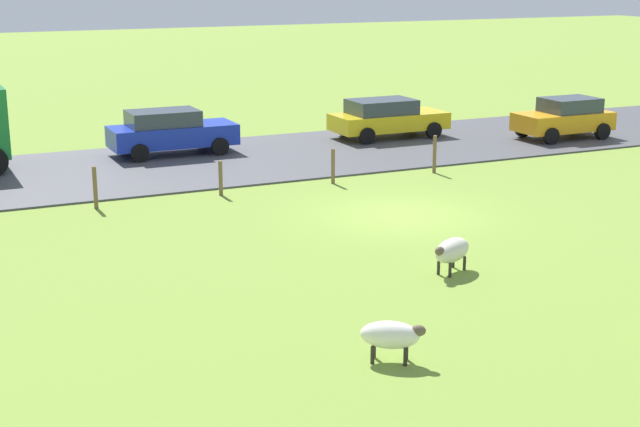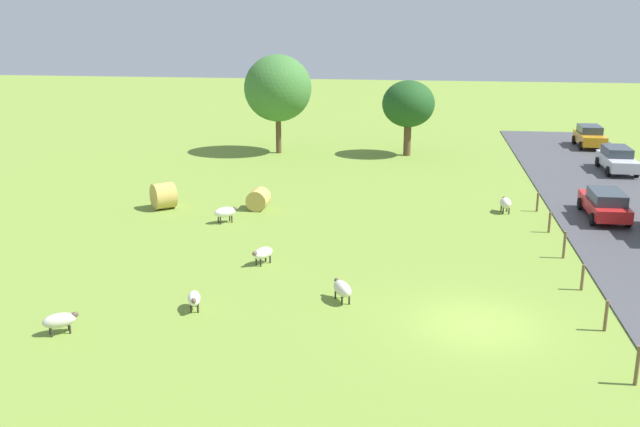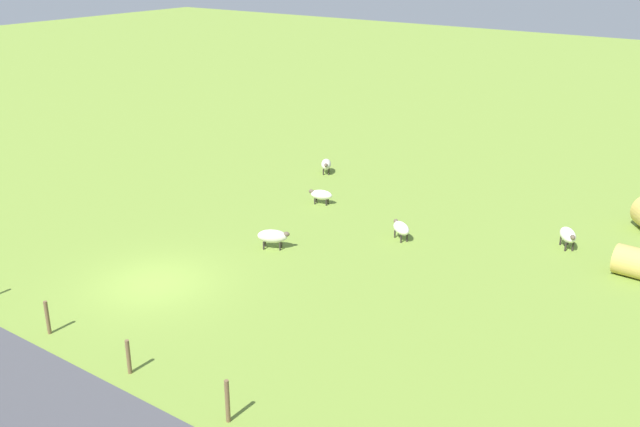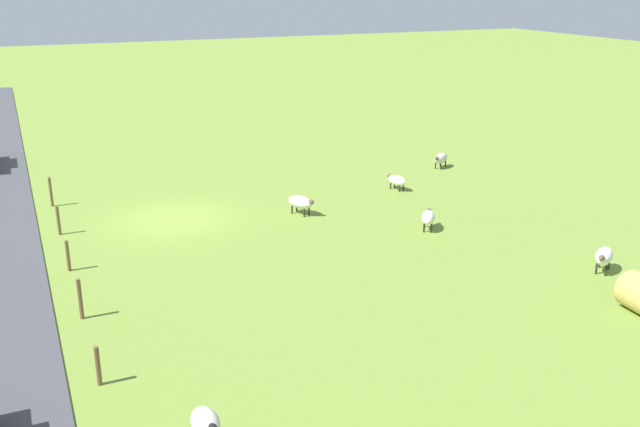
% 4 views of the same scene
% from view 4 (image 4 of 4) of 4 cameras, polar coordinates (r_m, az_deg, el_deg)
% --- Properties ---
extents(ground_plane, '(160.00, 160.00, 0.00)m').
position_cam_4_polar(ground_plane, '(28.87, -11.61, -0.46)').
color(ground_plane, olive).
extents(sheep_0, '(1.02, 1.31, 0.79)m').
position_cam_4_polar(sheep_0, '(28.72, -1.56, 0.91)').
color(sheep_0, silver).
rests_on(sheep_0, ground_plane).
extents(sheep_1, '(1.20, 1.04, 0.74)m').
position_cam_4_polar(sheep_1, '(36.28, 9.67, 4.38)').
color(sheep_1, beige).
rests_on(sheep_1, ground_plane).
extents(sheep_2, '(1.22, 1.08, 0.82)m').
position_cam_4_polar(sheep_2, '(24.95, 21.85, -3.20)').
color(sheep_2, white).
rests_on(sheep_2, ground_plane).
extents(sheep_3, '(0.64, 1.05, 0.82)m').
position_cam_4_polar(sheep_3, '(15.35, -9.16, -16.28)').
color(sheep_3, silver).
rests_on(sheep_3, ground_plane).
extents(sheep_4, '(0.99, 1.13, 0.75)m').
position_cam_4_polar(sheep_4, '(27.29, 8.69, -0.31)').
color(sheep_4, white).
rests_on(sheep_4, ground_plane).
extents(sheep_5, '(0.72, 1.17, 0.68)m').
position_cam_4_polar(sheep_5, '(32.22, 6.19, 2.66)').
color(sheep_5, white).
rests_on(sheep_5, ground_plane).
extents(fence_post_0, '(0.12, 0.12, 1.26)m').
position_cam_4_polar(fence_post_0, '(31.77, -20.81, 1.64)').
color(fence_post_0, brown).
rests_on(fence_post_0, ground_plane).
extents(fence_post_1, '(0.12, 0.12, 1.12)m').
position_cam_4_polar(fence_post_1, '(28.20, -20.27, -0.53)').
color(fence_post_1, brown).
rests_on(fence_post_1, ground_plane).
extents(fence_post_2, '(0.12, 0.12, 1.06)m').
position_cam_4_polar(fence_post_2, '(24.68, -19.59, -3.22)').
color(fence_post_2, brown).
rests_on(fence_post_2, ground_plane).
extents(fence_post_3, '(0.12, 0.12, 1.22)m').
position_cam_4_polar(fence_post_3, '(21.19, -18.70, -6.52)').
color(fence_post_3, brown).
rests_on(fence_post_3, ground_plane).
extents(fence_post_4, '(0.12, 0.12, 1.02)m').
position_cam_4_polar(fence_post_4, '(17.90, -17.40, -11.59)').
color(fence_post_4, brown).
rests_on(fence_post_4, ground_plane).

